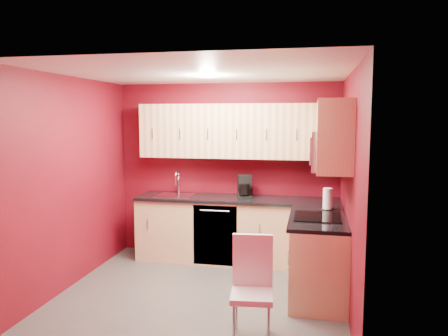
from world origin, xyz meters
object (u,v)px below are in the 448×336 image
(microwave, at_px, (330,150))
(paper_towel, at_px, (328,199))
(dining_chair, at_px, (252,289))
(coffee_maker, at_px, (245,187))
(napkin_holder, at_px, (247,191))
(sink, at_px, (175,193))

(microwave, bearing_deg, paper_towel, 89.04)
(paper_towel, xyz_separation_m, dining_chair, (-0.70, -1.55, -0.57))
(microwave, relative_size, coffee_maker, 2.43)
(coffee_maker, height_order, dining_chair, coffee_maker)
(coffee_maker, bearing_deg, napkin_holder, 69.72)
(paper_towel, height_order, dining_chair, paper_towel)
(sink, height_order, coffee_maker, sink)
(sink, relative_size, dining_chair, 0.56)
(sink, bearing_deg, coffee_maker, -0.03)
(paper_towel, bearing_deg, napkin_holder, 148.31)
(microwave, bearing_deg, sink, 154.40)
(dining_chair, bearing_deg, paper_towel, 59.67)
(microwave, height_order, sink, microwave)
(microwave, distance_m, dining_chair, 1.77)
(dining_chair, bearing_deg, napkin_holder, 93.87)
(napkin_holder, bearing_deg, paper_towel, -31.69)
(napkin_holder, relative_size, paper_towel, 0.55)
(microwave, distance_m, coffee_maker, 1.59)
(coffee_maker, relative_size, paper_towel, 1.21)
(microwave, bearing_deg, coffee_maker, 137.22)
(microwave, height_order, paper_towel, microwave)
(paper_towel, bearing_deg, microwave, -90.96)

